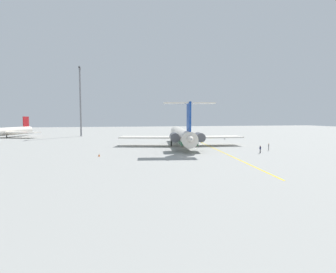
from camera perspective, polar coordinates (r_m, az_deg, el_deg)
name	(u,v)px	position (r m, az deg, el deg)	size (l,w,h in m)	color
ground	(226,146)	(80.19, 12.15, -1.91)	(318.02, 318.02, 0.00)	#9E9E99
main_jetliner	(182,135)	(76.54, 2.98, 0.32)	(40.51, 35.93, 11.82)	silver
airliner_mid_right	(5,132)	(125.88, -31.38, 0.91)	(27.59, 27.76, 8.56)	silver
ground_crew_near_nose	(269,146)	(71.66, 20.63, -1.91)	(0.40, 0.28, 1.76)	black
ground_crew_near_tail	(260,148)	(65.67, 19.04, -2.41)	(0.42, 0.28, 1.75)	black
ground_crew_portside	(225,137)	(101.70, 11.95, -0.03)	(0.27, 0.39, 1.67)	black
safety_cone_nose	(99,155)	(58.94, -14.45, -3.86)	(0.40, 0.40, 0.55)	#EA590F
taxiway_centreline	(207,145)	(80.34, 8.36, -1.84)	(88.95, 0.36, 0.01)	gold
light_mast	(80,99)	(121.98, -18.15, 7.59)	(4.00, 0.70, 29.65)	slate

